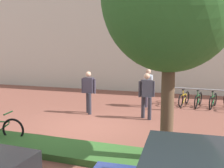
% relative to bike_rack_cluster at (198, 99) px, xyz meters
% --- Properties ---
extents(ground_plane, '(60.00, 60.00, 0.00)m').
position_rel_bike_rack_cluster_xyz_m(ground_plane, '(-3.56, -4.45, -0.35)').
color(ground_plane, brown).
extents(building_facade, '(28.00, 1.20, 10.00)m').
position_rel_bike_rack_cluster_xyz_m(building_facade, '(-3.56, 3.77, 4.65)').
color(building_facade, beige).
rests_on(building_facade, ground).
extents(planter_strip, '(7.00, 1.10, 0.16)m').
position_rel_bike_rack_cluster_xyz_m(planter_strip, '(-3.85, -6.56, -0.27)').
color(planter_strip, '#336028').
rests_on(planter_strip, ground).
extents(bike_rack_cluster, '(3.19, 1.80, 0.83)m').
position_rel_bike_rack_cluster_xyz_m(bike_rack_cluster, '(0.00, 0.00, 0.00)').
color(bike_rack_cluster, '#99999E').
rests_on(bike_rack_cluster, ground).
extents(bollard_steel, '(0.16, 0.16, 0.90)m').
position_rel_bike_rack_cluster_xyz_m(bollard_steel, '(-1.19, -1.16, 0.10)').
color(bollard_steel, '#ADADB2').
rests_on(bollard_steel, ground).
extents(person_suited_dark, '(0.57, 0.38, 1.72)m').
position_rel_bike_rack_cluster_xyz_m(person_suited_dark, '(-1.87, -2.82, 0.64)').
color(person_suited_dark, '#2D2D38').
rests_on(person_suited_dark, ground).
extents(person_suited_navy, '(0.61, 0.38, 1.72)m').
position_rel_bike_rack_cluster_xyz_m(person_suited_navy, '(-4.24, -2.76, 0.64)').
color(person_suited_navy, '#2D2D38').
rests_on(person_suited_navy, ground).
extents(person_shirt_blue, '(0.44, 0.48, 1.72)m').
position_rel_bike_rack_cluster_xyz_m(person_shirt_blue, '(-2.18, -0.76, 0.64)').
color(person_shirt_blue, '#383342').
rests_on(person_shirt_blue, ground).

